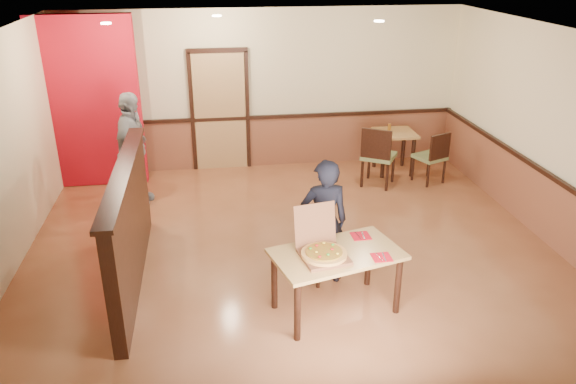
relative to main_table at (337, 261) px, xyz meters
name	(u,v)px	position (x,y,z in m)	size (l,w,h in m)	color
floor	(295,258)	(-0.25, 1.19, -0.62)	(7.00, 7.00, 0.00)	#B06B44
ceiling	(297,37)	(-0.25, 1.19, 2.18)	(7.00, 7.00, 0.00)	black
wall_back	(264,90)	(-0.25, 4.69, 0.78)	(7.00, 7.00, 0.00)	#F5EBBF
wall_right	(564,143)	(3.25, 1.19, 0.78)	(7.00, 7.00, 0.00)	#F5EBBF
wainscot_back	(265,142)	(-0.25, 4.66, -0.17)	(7.00, 0.04, 0.90)	brown
chair_rail_back	(265,117)	(-0.25, 4.64, 0.30)	(7.00, 0.06, 0.06)	black
wainscot_right	(548,210)	(3.22, 1.19, -0.17)	(0.04, 7.00, 0.90)	brown
chair_rail_right	(553,178)	(3.20, 1.19, 0.30)	(0.06, 7.00, 0.06)	black
back_door	(220,112)	(-1.05, 4.65, 0.43)	(0.90, 0.06, 2.10)	tan
booth_partition	(130,224)	(-2.25, 0.99, 0.12)	(0.20, 3.10, 1.44)	black
red_accent_panel	(90,103)	(-3.15, 4.19, 0.78)	(1.60, 0.20, 2.78)	red
spot_a	(106,23)	(-2.55, 2.99, 2.16)	(0.14, 0.14, 0.02)	#FFE0B2
spot_b	(217,16)	(-1.05, 3.69, 2.16)	(0.14, 0.14, 0.02)	#FFE0B2
spot_c	(379,21)	(1.15, 2.69, 2.16)	(0.14, 0.14, 0.02)	#FFE0B2
main_table	(337,261)	(0.00, 0.00, 0.00)	(1.51, 1.10, 0.73)	tan
diner_chair	(317,242)	(-0.06, 0.75, -0.16)	(0.56, 0.56, 0.84)	olive
side_chair_left	(378,154)	(1.48, 3.37, -0.05)	(0.71, 0.71, 1.04)	olive
side_chair_right	(433,156)	(2.45, 3.38, -0.13)	(0.59, 0.59, 0.90)	olive
side_table	(394,141)	(1.97, 3.99, -0.05)	(0.71, 0.71, 0.74)	tan
diner	(324,223)	(-0.01, 0.62, 0.16)	(0.57, 0.37, 1.55)	black
passerby	(133,150)	(-2.43, 3.25, 0.27)	(1.04, 0.43, 1.77)	gray
pizza_box	(322,250)	(-0.17, -0.04, 0.17)	(0.56, 0.62, 0.49)	brown
pizza	(324,254)	(-0.16, -0.09, 0.16)	(0.48, 0.48, 0.03)	#E3A552
napkin_near	(382,257)	(0.44, -0.17, 0.11)	(0.20, 0.20, 0.01)	red
napkin_far	(361,236)	(0.35, 0.32, 0.11)	(0.21, 0.21, 0.01)	red
condiment	(389,128)	(1.87, 4.03, 0.19)	(0.06, 0.06, 0.14)	#93591A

